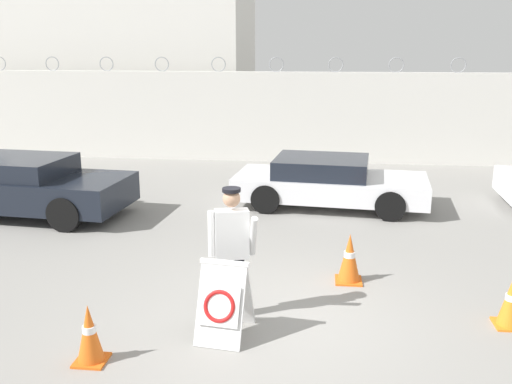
# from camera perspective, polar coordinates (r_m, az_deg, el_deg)

# --- Properties ---
(ground_plane) EXTENTS (90.00, 90.00, 0.00)m
(ground_plane) POSITION_cam_1_polar(r_m,az_deg,el_deg) (8.07, 2.13, -12.48)
(ground_plane) COLOR gray
(perimeter_wall) EXTENTS (36.00, 0.30, 3.32)m
(perimeter_wall) POSITION_cam_1_polar(r_m,az_deg,el_deg) (18.47, 4.90, 7.46)
(perimeter_wall) COLOR silver
(perimeter_wall) RESTS_ON ground_plane
(building_block) EXTENTS (8.61, 5.59, 5.63)m
(building_block) POSITION_cam_1_polar(r_m,az_deg,el_deg) (23.51, -11.63, 12.07)
(building_block) COLOR silver
(building_block) RESTS_ON ground_plane
(barricade_sign) EXTENTS (0.70, 0.89, 1.03)m
(barricade_sign) POSITION_cam_1_polar(r_m,az_deg,el_deg) (7.40, -3.24, -10.71)
(barricade_sign) COLOR white
(barricade_sign) RESTS_ON ground_plane
(security_guard) EXTENTS (0.69, 0.37, 1.84)m
(security_guard) POSITION_cam_1_polar(r_m,az_deg,el_deg) (7.71, -2.41, -5.38)
(security_guard) COLOR black
(security_guard) RESTS_ON ground_plane
(traffic_cone_near) EXTENTS (0.42, 0.42, 0.79)m
(traffic_cone_near) POSITION_cam_1_polar(r_m,az_deg,el_deg) (9.19, 9.32, -6.55)
(traffic_cone_near) COLOR orange
(traffic_cone_near) RESTS_ON ground_plane
(traffic_cone_mid) EXTENTS (0.39, 0.39, 0.72)m
(traffic_cone_mid) POSITION_cam_1_polar(r_m,az_deg,el_deg) (8.42, 24.17, -9.95)
(traffic_cone_mid) COLOR orange
(traffic_cone_mid) RESTS_ON ground_plane
(traffic_cone_far) EXTENTS (0.37, 0.37, 0.73)m
(traffic_cone_far) POSITION_cam_1_polar(r_m,az_deg,el_deg) (7.18, -16.32, -13.46)
(traffic_cone_far) COLOR orange
(traffic_cone_far) RESTS_ON ground_plane
(parked_car_front_coupe) EXTENTS (4.56, 2.32, 1.29)m
(parked_car_front_coupe) POSITION_cam_1_polar(r_m,az_deg,el_deg) (13.53, -21.99, 0.58)
(parked_car_front_coupe) COLOR black
(parked_car_front_coupe) RESTS_ON ground_plane
(parked_car_rear_sedan) EXTENTS (4.55, 2.32, 1.15)m
(parked_car_rear_sedan) POSITION_cam_1_polar(r_m,az_deg,el_deg) (13.37, 7.22, 1.03)
(parked_car_rear_sedan) COLOR black
(parked_car_rear_sedan) RESTS_ON ground_plane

